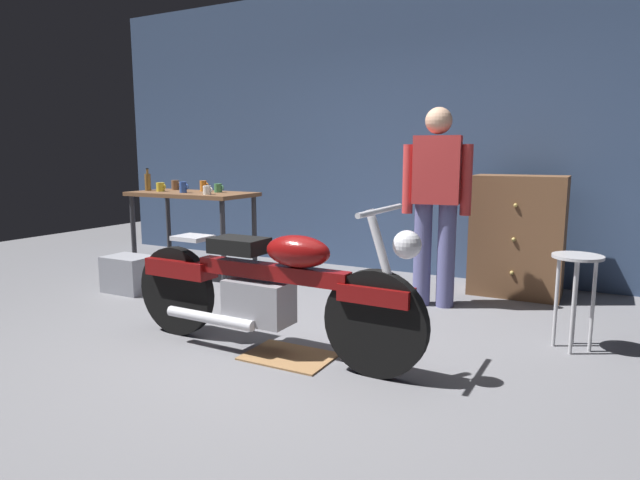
# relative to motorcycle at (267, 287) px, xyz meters

# --- Properties ---
(ground_plane) EXTENTS (12.00, 12.00, 0.00)m
(ground_plane) POSITION_rel_motorcycle_xyz_m (0.01, 0.02, -0.45)
(ground_plane) COLOR slate
(back_wall) EXTENTS (8.00, 0.12, 3.10)m
(back_wall) POSITION_rel_motorcycle_xyz_m (0.01, 2.82, 1.10)
(back_wall) COLOR #384C70
(back_wall) RESTS_ON ground_plane
(workbench) EXTENTS (1.30, 0.64, 0.90)m
(workbench) POSITION_rel_motorcycle_xyz_m (-1.89, 1.48, 0.34)
(workbench) COLOR brown
(workbench) RESTS_ON ground_plane
(motorcycle) EXTENTS (2.19, 0.60, 1.00)m
(motorcycle) POSITION_rel_motorcycle_xyz_m (0.00, 0.00, 0.00)
(motorcycle) COLOR black
(motorcycle) RESTS_ON ground_plane
(person_standing) EXTENTS (0.56, 0.28, 1.67)m
(person_standing) POSITION_rel_motorcycle_xyz_m (0.63, 1.62, 0.48)
(person_standing) COLOR #555688
(person_standing) RESTS_ON ground_plane
(shop_stool) EXTENTS (0.32, 0.32, 0.64)m
(shop_stool) POSITION_rel_motorcycle_xyz_m (1.75, 1.02, 0.05)
(shop_stool) COLOR #B2B2B7
(shop_stool) RESTS_ON ground_plane
(wooden_dresser) EXTENTS (0.80, 0.47, 1.10)m
(wooden_dresser) POSITION_rel_motorcycle_xyz_m (1.20, 2.32, 0.10)
(wooden_dresser) COLOR brown
(wooden_dresser) RESTS_ON ground_plane
(drip_tray) EXTENTS (0.56, 0.40, 0.01)m
(drip_tray) POSITION_rel_motorcycle_xyz_m (0.16, 0.00, -0.44)
(drip_tray) COLOR olive
(drip_tray) RESTS_ON ground_plane
(storage_bin) EXTENTS (0.44, 0.32, 0.34)m
(storage_bin) POSITION_rel_motorcycle_xyz_m (-2.04, 0.73, -0.28)
(storage_bin) COLOR gray
(storage_bin) RESTS_ON ground_plane
(mug_orange_travel) EXTENTS (0.11, 0.07, 0.11)m
(mug_orange_travel) POSITION_rel_motorcycle_xyz_m (-1.88, 1.65, 0.51)
(mug_orange_travel) COLOR orange
(mug_orange_travel) RESTS_ON workbench
(mug_blue_enamel) EXTENTS (0.11, 0.07, 0.11)m
(mug_blue_enamel) POSITION_rel_motorcycle_xyz_m (-1.91, 1.38, 0.51)
(mug_blue_enamel) COLOR #2D51AD
(mug_blue_enamel) RESTS_ON workbench
(mug_yellow_tall) EXTENTS (0.12, 0.09, 0.09)m
(mug_yellow_tall) POSITION_rel_motorcycle_xyz_m (-2.26, 1.42, 0.50)
(mug_yellow_tall) COLOR yellow
(mug_yellow_tall) RESTS_ON workbench
(mug_brown_stoneware) EXTENTS (0.12, 0.08, 0.11)m
(mug_brown_stoneware) POSITION_rel_motorcycle_xyz_m (-2.30, 1.68, 0.50)
(mug_brown_stoneware) COLOR brown
(mug_brown_stoneware) RESTS_ON workbench
(mug_white_ceramic) EXTENTS (0.11, 0.08, 0.09)m
(mug_white_ceramic) POSITION_rel_motorcycle_xyz_m (-1.53, 1.29, 0.49)
(mug_white_ceramic) COLOR white
(mug_white_ceramic) RESTS_ON workbench
(mug_green_speckled) EXTENTS (0.11, 0.08, 0.09)m
(mug_green_speckled) POSITION_rel_motorcycle_xyz_m (-1.63, 1.59, 0.50)
(mug_green_speckled) COLOR #3D7F4C
(mug_green_speckled) RESTS_ON workbench
(bottle) EXTENTS (0.06, 0.06, 0.24)m
(bottle) POSITION_rel_motorcycle_xyz_m (-2.46, 1.43, 0.55)
(bottle) COLOR olive
(bottle) RESTS_ON workbench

